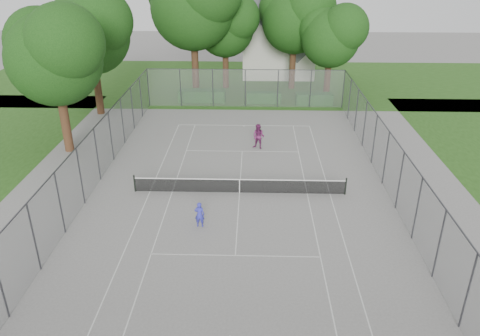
{
  "coord_description": "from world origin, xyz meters",
  "views": [
    {
      "loc": [
        0.79,
        -25.05,
        13.55
      ],
      "look_at": [
        0.0,
        1.0,
        1.2
      ],
      "focal_mm": 35.0,
      "sensor_mm": 36.0,
      "label": 1
    }
  ],
  "objects_px": {
    "girl_player": "(200,214)",
    "woman_player": "(259,137)",
    "tennis_net": "(239,185)",
    "house": "(278,40)"
  },
  "relations": [
    {
      "from": "house",
      "to": "woman_player",
      "type": "bearing_deg",
      "value": -95.98
    },
    {
      "from": "girl_player",
      "to": "woman_player",
      "type": "relative_size",
      "value": 0.77
    },
    {
      "from": "house",
      "to": "girl_player",
      "type": "distance_m",
      "value": 33.68
    },
    {
      "from": "house",
      "to": "woman_player",
      "type": "distance_m",
      "value": 22.59
    },
    {
      "from": "house",
      "to": "girl_player",
      "type": "xyz_separation_m",
      "value": [
        -5.51,
        -33.07,
        -3.26
      ]
    },
    {
      "from": "girl_player",
      "to": "woman_player",
      "type": "distance_m",
      "value": 11.27
    },
    {
      "from": "house",
      "to": "girl_player",
      "type": "height_order",
      "value": "house"
    },
    {
      "from": "tennis_net",
      "to": "house",
      "type": "distance_m",
      "value": 29.67
    },
    {
      "from": "girl_player",
      "to": "house",
      "type": "bearing_deg",
      "value": -94.58
    },
    {
      "from": "tennis_net",
      "to": "woman_player",
      "type": "bearing_deg",
      "value": 80.42
    }
  ]
}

